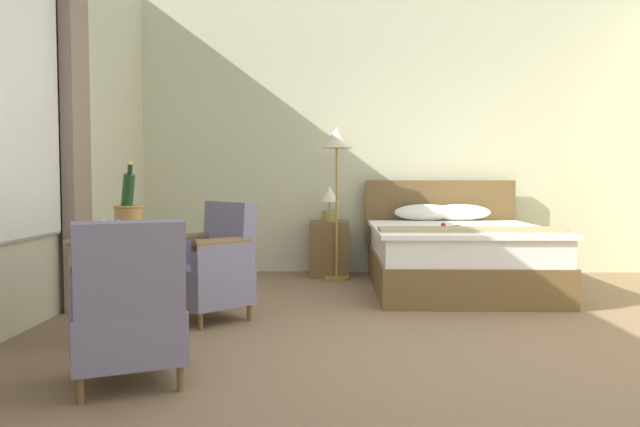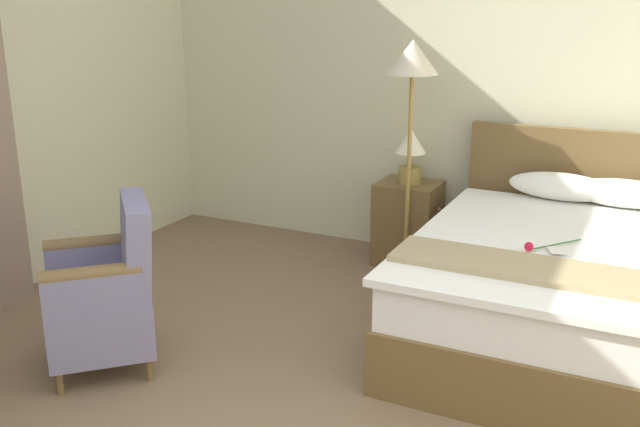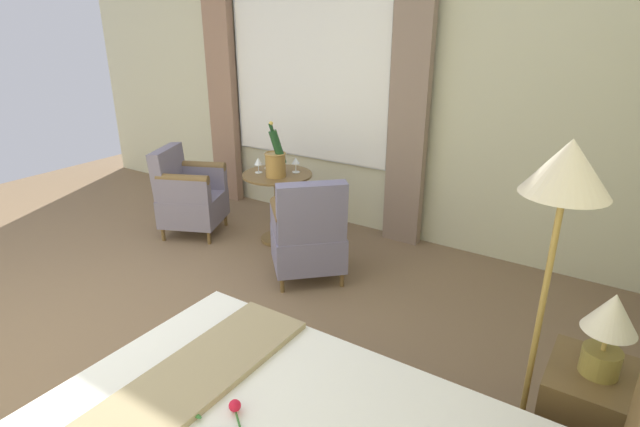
# 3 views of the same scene
# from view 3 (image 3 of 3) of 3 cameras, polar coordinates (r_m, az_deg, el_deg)

# --- Properties ---
(ground_plane) EXTENTS (8.07, 8.07, 0.00)m
(ground_plane) POSITION_cam_3_polar(r_m,az_deg,el_deg) (3.85, -27.34, -13.45)
(ground_plane) COLOR #7C6245
(wall_window_side) EXTENTS (0.27, 6.69, 3.18)m
(wall_window_side) POSITION_cam_3_polar(r_m,az_deg,el_deg) (5.28, -0.84, 16.49)
(wall_window_side) COLOR beige
(wall_window_side) RESTS_ON ground
(nightstand) EXTENTS (0.46, 0.39, 0.61)m
(nightstand) POSITION_cam_3_polar(r_m,az_deg,el_deg) (2.77, 27.94, -20.69)
(nightstand) COLOR brown
(nightstand) RESTS_ON ground
(bedside_lamp) EXTENTS (0.22, 0.22, 0.39)m
(bedside_lamp) POSITION_cam_3_polar(r_m,az_deg,el_deg) (2.46, 30.15, -11.08)
(bedside_lamp) COLOR olive
(bedside_lamp) RESTS_ON nightstand
(floor_lamp_brass) EXTENTS (0.34, 0.34, 1.63)m
(floor_lamp_brass) POSITION_cam_3_polar(r_m,az_deg,el_deg) (2.19, 25.88, 1.07)
(floor_lamp_brass) COLOR #A2803B
(floor_lamp_brass) RESTS_ON ground
(side_table_round) EXTENTS (0.66, 0.66, 0.68)m
(side_table_round) POSITION_cam_3_polar(r_m,az_deg,el_deg) (4.80, -4.82, 1.76)
(side_table_round) COLOR brown
(side_table_round) RESTS_ON ground
(champagne_bucket) EXTENTS (0.20, 0.20, 0.51)m
(champagne_bucket) POSITION_cam_3_polar(r_m,az_deg,el_deg) (4.60, -5.08, 6.07)
(champagne_bucket) COLOR #A2793C
(champagne_bucket) RESTS_ON side_table_round
(wine_glass_near_bucket) EXTENTS (0.08, 0.08, 0.14)m
(wine_glass_near_bucket) POSITION_cam_3_polar(r_m,az_deg,el_deg) (4.72, -2.80, 5.94)
(wine_glass_near_bucket) COLOR white
(wine_glass_near_bucket) RESTS_ON side_table_round
(wine_glass_near_edge) EXTENTS (0.08, 0.08, 0.15)m
(wine_glass_near_edge) POSITION_cam_3_polar(r_m,az_deg,el_deg) (4.74, -7.08, 5.87)
(wine_glass_near_edge) COLOR white
(wine_glass_near_edge) RESTS_ON side_table_round
(snack_plate) EXTENTS (0.16, 0.16, 0.04)m
(snack_plate) POSITION_cam_3_polar(r_m,az_deg,el_deg) (4.89, -5.32, 5.23)
(snack_plate) COLOR white
(snack_plate) RESTS_ON side_table_round
(armchair_by_window) EXTENTS (0.77, 0.77, 0.90)m
(armchair_by_window) POSITION_cam_3_polar(r_m,az_deg,el_deg) (4.06, -1.33, -2.49)
(armchair_by_window) COLOR brown
(armchair_by_window) RESTS_ON ground
(armchair_facing_bed) EXTENTS (0.73, 0.75, 0.88)m
(armchair_facing_bed) POSITION_cam_3_polar(r_m,az_deg,el_deg) (5.14, -14.80, 2.06)
(armchair_facing_bed) COLOR brown
(armchair_facing_bed) RESTS_ON ground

